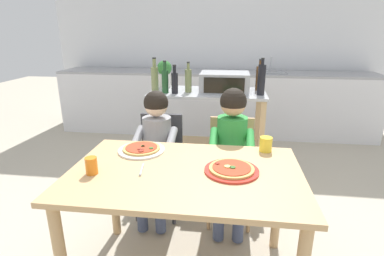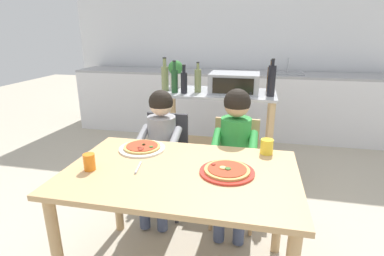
{
  "view_description": "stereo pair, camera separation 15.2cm",
  "coord_description": "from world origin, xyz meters",
  "px_view_note": "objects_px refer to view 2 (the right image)",
  "views": [
    {
      "loc": [
        0.23,
        -1.49,
        1.48
      ],
      "look_at": [
        0.0,
        0.3,
        0.88
      ],
      "focal_mm": 28.2,
      "sensor_mm": 36.0,
      "label": 1
    },
    {
      "loc": [
        0.38,
        -1.47,
        1.48
      ],
      "look_at": [
        0.0,
        0.3,
        0.88
      ],
      "focal_mm": 28.2,
      "sensor_mm": 36.0,
      "label": 2
    }
  ],
  "objects_px": {
    "drinking_cup_orange": "(89,162)",
    "pizza_plate_white": "(142,148)",
    "kitchen_island_cart": "(217,120)",
    "dining_chair_right": "(235,164)",
    "pizza_plate_red_rimmed": "(227,171)",
    "bottle_clear_vinegar": "(272,80)",
    "bottle_squat_spirits": "(184,82)",
    "dining_table": "(181,187)",
    "bottle_tall_green_wine": "(271,79)",
    "bottle_slim_sauce": "(165,77)",
    "potted_herb_plant": "(176,73)",
    "drinking_cup_yellow": "(267,147)",
    "toaster_oven": "(234,83)",
    "bottle_brown_beer": "(175,80)",
    "child_in_green_shirt": "(235,145)",
    "serving_spoon": "(138,168)",
    "child_in_grey_shirt": "(160,141)",
    "dining_chair_left": "(165,156)",
    "bottle_dark_olive_oil": "(198,80)"
  },
  "relations": [
    {
      "from": "drinking_cup_orange",
      "to": "pizza_plate_white",
      "type": "bearing_deg",
      "value": 63.05
    },
    {
      "from": "kitchen_island_cart",
      "to": "drinking_cup_orange",
      "type": "height_order",
      "value": "kitchen_island_cart"
    },
    {
      "from": "dining_chair_right",
      "to": "pizza_plate_red_rimmed",
      "type": "relative_size",
      "value": 2.7
    },
    {
      "from": "pizza_plate_red_rimmed",
      "to": "bottle_clear_vinegar",
      "type": "bearing_deg",
      "value": 79.04
    },
    {
      "from": "bottle_squat_spirits",
      "to": "pizza_plate_white",
      "type": "height_order",
      "value": "bottle_squat_spirits"
    },
    {
      "from": "dining_table",
      "to": "bottle_tall_green_wine",
      "type": "bearing_deg",
      "value": 71.81
    },
    {
      "from": "bottle_squat_spirits",
      "to": "pizza_plate_red_rimmed",
      "type": "height_order",
      "value": "bottle_squat_spirits"
    },
    {
      "from": "bottle_tall_green_wine",
      "to": "bottle_slim_sauce",
      "type": "distance_m",
      "value": 1.04
    },
    {
      "from": "bottle_slim_sauce",
      "to": "pizza_plate_red_rimmed",
      "type": "relative_size",
      "value": 1.09
    },
    {
      "from": "potted_herb_plant",
      "to": "drinking_cup_yellow",
      "type": "xyz_separation_m",
      "value": [
        0.93,
        -1.26,
        -0.26
      ]
    },
    {
      "from": "toaster_oven",
      "to": "pizza_plate_red_rimmed",
      "type": "distance_m",
      "value": 1.43
    },
    {
      "from": "bottle_clear_vinegar",
      "to": "dining_table",
      "type": "bearing_deg",
      "value": -110.89
    },
    {
      "from": "bottle_slim_sauce",
      "to": "drinking_cup_yellow",
      "type": "bearing_deg",
      "value": -46.75
    },
    {
      "from": "kitchen_island_cart",
      "to": "bottle_slim_sauce",
      "type": "height_order",
      "value": "bottle_slim_sauce"
    },
    {
      "from": "bottle_tall_green_wine",
      "to": "bottle_slim_sauce",
      "type": "height_order",
      "value": "bottle_slim_sauce"
    },
    {
      "from": "bottle_squat_spirits",
      "to": "bottle_brown_beer",
      "type": "bearing_deg",
      "value": 176.57
    },
    {
      "from": "potted_herb_plant",
      "to": "pizza_plate_white",
      "type": "distance_m",
      "value": 1.4
    },
    {
      "from": "bottle_slim_sauce",
      "to": "bottle_squat_spirits",
      "type": "height_order",
      "value": "bottle_slim_sauce"
    },
    {
      "from": "child_in_green_shirt",
      "to": "serving_spoon",
      "type": "relative_size",
      "value": 7.59
    },
    {
      "from": "kitchen_island_cart",
      "to": "pizza_plate_red_rimmed",
      "type": "bearing_deg",
      "value": -80.12
    },
    {
      "from": "bottle_brown_beer",
      "to": "dining_table",
      "type": "relative_size",
      "value": 0.24
    },
    {
      "from": "bottle_slim_sauce",
      "to": "pizza_plate_red_rimmed",
      "type": "bearing_deg",
      "value": -60.73
    },
    {
      "from": "pizza_plate_red_rimmed",
      "to": "drinking_cup_orange",
      "type": "bearing_deg",
      "value": -170.76
    },
    {
      "from": "child_in_grey_shirt",
      "to": "serving_spoon",
      "type": "relative_size",
      "value": 7.31
    },
    {
      "from": "child_in_grey_shirt",
      "to": "dining_chair_left",
      "type": "bearing_deg",
      "value": 90.0
    },
    {
      "from": "bottle_brown_beer",
      "to": "bottle_slim_sauce",
      "type": "xyz_separation_m",
      "value": [
        -0.12,
        0.07,
        0.01
      ]
    },
    {
      "from": "bottle_dark_olive_oil",
      "to": "bottle_brown_beer",
      "type": "bearing_deg",
      "value": -161.25
    },
    {
      "from": "bottle_brown_beer",
      "to": "serving_spoon",
      "type": "xyz_separation_m",
      "value": [
        0.15,
        -1.34,
        -0.27
      ]
    },
    {
      "from": "bottle_clear_vinegar",
      "to": "drinking_cup_orange",
      "type": "height_order",
      "value": "bottle_clear_vinegar"
    },
    {
      "from": "bottle_tall_green_wine",
      "to": "dining_table",
      "type": "height_order",
      "value": "bottle_tall_green_wine"
    },
    {
      "from": "bottle_clear_vinegar",
      "to": "dining_table",
      "type": "relative_size",
      "value": 0.26
    },
    {
      "from": "drinking_cup_orange",
      "to": "child_in_green_shirt",
      "type": "bearing_deg",
      "value": 41.97
    },
    {
      "from": "bottle_squat_spirits",
      "to": "child_in_green_shirt",
      "type": "bearing_deg",
      "value": -53.04
    },
    {
      "from": "dining_chair_left",
      "to": "drinking_cup_orange",
      "type": "xyz_separation_m",
      "value": [
        -0.17,
        -0.82,
        0.3
      ]
    },
    {
      "from": "kitchen_island_cart",
      "to": "dining_table",
      "type": "distance_m",
      "value": 1.44
    },
    {
      "from": "bottle_dark_olive_oil",
      "to": "bottle_clear_vinegar",
      "type": "relative_size",
      "value": 0.86
    },
    {
      "from": "pizza_plate_red_rimmed",
      "to": "drinking_cup_orange",
      "type": "relative_size",
      "value": 3.19
    },
    {
      "from": "drinking_cup_yellow",
      "to": "bottle_slim_sauce",
      "type": "bearing_deg",
      "value": 133.25
    },
    {
      "from": "bottle_brown_beer",
      "to": "drinking_cup_orange",
      "type": "distance_m",
      "value": 1.43
    },
    {
      "from": "kitchen_island_cart",
      "to": "drinking_cup_orange",
      "type": "bearing_deg",
      "value": -108.0
    },
    {
      "from": "bottle_tall_green_wine",
      "to": "bottle_slim_sauce",
      "type": "relative_size",
      "value": 0.94
    },
    {
      "from": "potted_herb_plant",
      "to": "bottle_tall_green_wine",
      "type": "bearing_deg",
      "value": -2.4
    },
    {
      "from": "dining_table",
      "to": "bottle_dark_olive_oil",
      "type": "bearing_deg",
      "value": 97.29
    },
    {
      "from": "bottle_slim_sauce",
      "to": "dining_chair_left",
      "type": "bearing_deg",
      "value": -74.13
    },
    {
      "from": "dining_chair_right",
      "to": "bottle_brown_beer",
      "type": "bearing_deg",
      "value": 136.12
    },
    {
      "from": "bottle_brown_beer",
      "to": "bottle_tall_green_wine",
      "type": "bearing_deg",
      "value": 15.43
    },
    {
      "from": "bottle_dark_olive_oil",
      "to": "bottle_squat_spirits",
      "type": "height_order",
      "value": "bottle_dark_olive_oil"
    },
    {
      "from": "bottle_dark_olive_oil",
      "to": "dining_chair_left",
      "type": "relative_size",
      "value": 0.36
    },
    {
      "from": "bottle_slim_sauce",
      "to": "bottle_tall_green_wine",
      "type": "bearing_deg",
      "value": 9.96
    },
    {
      "from": "drinking_cup_yellow",
      "to": "bottle_dark_olive_oil",
      "type": "bearing_deg",
      "value": 121.85
    }
  ]
}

